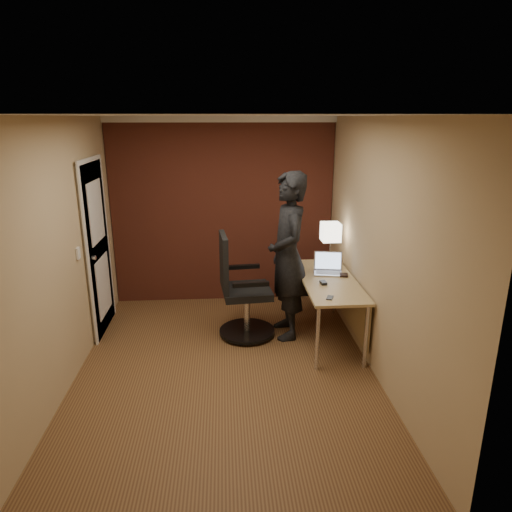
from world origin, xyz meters
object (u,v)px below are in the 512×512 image
object	(u,v)px
phone	(330,298)
wallet	(344,275)
laptop	(328,267)
office_chair	(240,293)
mouse	(323,283)
desk_lamp	(331,233)
person	(288,257)
desk	(334,289)

from	to	relation	value
phone	wallet	distance (m)	0.72
laptop	wallet	size ratio (longest dim) A/B	3.36
office_chair	mouse	bearing A→B (deg)	-17.65
desk_lamp	mouse	bearing A→B (deg)	-108.01
laptop	person	xyz separation A→B (m)	(-0.50, -0.10, 0.17)
desk	person	size ratio (longest dim) A/B	0.78
laptop	phone	world-z (taller)	laptop
laptop	wallet	xyz separation A→B (m)	(0.15, -0.15, -0.05)
desk_lamp	wallet	world-z (taller)	desk_lamp
desk_lamp	phone	size ratio (longest dim) A/B	4.65
wallet	person	world-z (taller)	person
phone	mouse	bearing A→B (deg)	109.25
desk_lamp	wallet	bearing A→B (deg)	-78.61
desk_lamp	mouse	world-z (taller)	desk_lamp
office_chair	person	bearing A→B (deg)	0.74
desk	person	bearing A→B (deg)	165.12
desk	office_chair	world-z (taller)	office_chair
person	desk	bearing A→B (deg)	69.87
desk	laptop	world-z (taller)	laptop
laptop	mouse	bearing A→B (deg)	-109.23
laptop	phone	bearing A→B (deg)	-101.19
desk	office_chair	bearing A→B (deg)	172.97
desk_lamp	phone	world-z (taller)	desk_lamp
desk	mouse	size ratio (longest dim) A/B	15.00
office_chair	person	xyz separation A→B (m)	(0.55, 0.01, 0.43)
laptop	mouse	world-z (taller)	laptop
phone	person	size ratio (longest dim) A/B	0.06
desk_lamp	office_chair	distance (m)	1.32
phone	person	xyz separation A→B (m)	(-0.34, 0.70, 0.23)
desk	desk_lamp	world-z (taller)	desk_lamp
person	phone	bearing A→B (deg)	20.50
person	wallet	bearing A→B (deg)	80.66
desk_lamp	office_chair	size ratio (longest dim) A/B	0.44
desk_lamp	person	xyz separation A→B (m)	(-0.57, -0.36, -0.18)
office_chair	person	distance (m)	0.70
desk_lamp	mouse	distance (m)	0.79
desk	person	xyz separation A→B (m)	(-0.52, 0.14, 0.36)
desk_lamp	office_chair	world-z (taller)	desk_lamp
office_chair	phone	bearing A→B (deg)	-38.03
mouse	person	xyz separation A→B (m)	(-0.36, 0.29, 0.22)
mouse	phone	xyz separation A→B (m)	(-0.02, -0.40, -0.01)
office_chair	desk_lamp	bearing A→B (deg)	18.04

